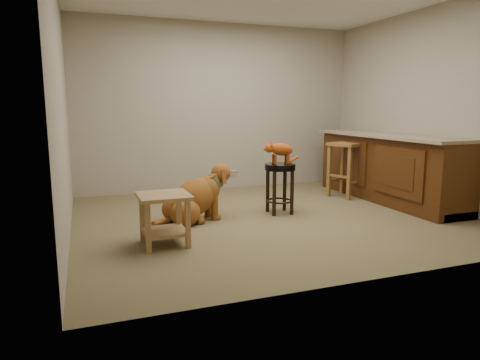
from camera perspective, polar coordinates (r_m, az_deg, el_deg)
name	(u,v)px	position (r m, az deg, el deg)	size (l,w,h in m)	color
floor	(270,217)	(5.18, 4.09, -4.96)	(4.50, 4.00, 0.01)	brown
room_shell	(272,74)	(5.02, 4.32, 13.87)	(4.54, 4.04, 2.62)	#9E947F
cabinet_run	(388,170)	(6.37, 19.16, 1.32)	(0.70, 2.56, 0.94)	#4D280D
padded_stool	(280,178)	(5.30, 5.33, 0.23)	(0.38, 0.38, 0.62)	black
wood_stool	(346,169)	(6.46, 13.94, 1.47)	(0.56, 0.56, 0.80)	brown
side_table	(164,211)	(4.14, -10.08, -4.16)	(0.49, 0.49, 0.50)	olive
golden_retriever	(195,199)	(4.97, -6.08, -2.56)	(1.08, 0.59, 0.69)	brown
tabby_kitten	(279,150)	(5.25, 5.27, 3.99)	(0.50, 0.17, 0.31)	#9A3D0F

